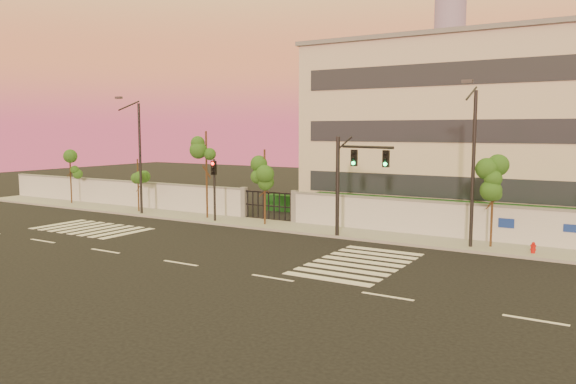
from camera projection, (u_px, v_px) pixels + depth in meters
name	position (u px, v px, depth m)	size (l,w,h in m)	color
ground	(181.00, 263.00, 25.64)	(120.00, 120.00, 0.00)	black
sidewalk	(296.00, 228.00, 34.57)	(60.00, 3.00, 0.15)	gray
perimeter_wall	(309.00, 209.00, 35.69)	(60.00, 0.36, 2.20)	#B8BABF
hedge_row	(343.00, 209.00, 37.50)	(41.00, 4.25, 1.80)	#0F3313
institutional_building	(491.00, 129.00, 39.06)	(24.40, 12.40, 12.25)	beige
distant_skyscraper	(450.00, 22.00, 290.53)	(16.00, 16.00, 118.00)	gray
road_markings	(206.00, 245.00, 29.65)	(57.00, 7.62, 0.02)	silver
street_tree_a	(71.00, 166.00, 45.33)	(1.38, 1.10, 4.34)	#382314
street_tree_b	(138.00, 173.00, 40.81)	(1.34, 1.07, 3.97)	#382314
street_tree_c	(207.00, 155.00, 37.65)	(1.63, 1.29, 6.00)	#382314
street_tree_d	(265.00, 170.00, 35.06)	(1.54, 1.22, 4.87)	#382314
street_tree_e	(494.00, 183.00, 28.27)	(1.41, 1.12, 4.64)	#382314
traffic_signal_main	(349.00, 175.00, 30.91)	(3.55, 1.14, 5.70)	black
traffic_signal_secondary	(214.00, 183.00, 36.50)	(0.33, 0.33, 4.18)	black
streetlight_west	(138.00, 153.00, 39.46)	(0.50, 2.00, 8.30)	black
streetlight_east	(473.00, 161.00, 27.99)	(0.50, 2.02, 8.40)	black
fire_hydrant	(533.00, 249.00, 27.05)	(0.27, 0.26, 0.70)	#A90F0B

